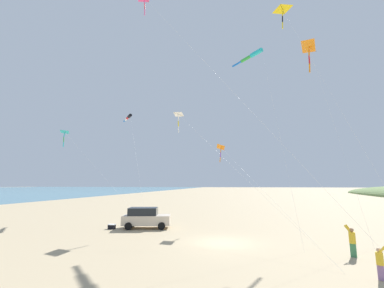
{
  "coord_description": "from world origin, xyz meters",
  "views": [
    {
      "loc": [
        -1.41,
        18.3,
        4.02
      ],
      "look_at": [
        3.36,
        -6.41,
        8.03
      ],
      "focal_mm": 23.53,
      "sensor_mm": 36.0,
      "label": 1
    }
  ],
  "objects": [
    {
      "name": "ground_plane",
      "position": [
        0.0,
        0.0,
        0.0
      ],
      "size": [
        600.0,
        600.0,
        0.0
      ],
      "primitive_type": "plane",
      "color": "tan"
    },
    {
      "name": "parked_car",
      "position": [
        7.35,
        -4.46,
        0.95
      ],
      "size": [
        4.59,
        2.78,
        1.85
      ],
      "color": "beige",
      "rests_on": "ground_plane"
    },
    {
      "name": "cooler_box",
      "position": [
        10.2,
        -3.51,
        0.21
      ],
      "size": [
        0.62,
        0.42,
        0.42
      ],
      "color": "black",
      "rests_on": "ground_plane"
    },
    {
      "name": "person_adult_flyer",
      "position": [
        -7.45,
        2.09,
        0.94
      ],
      "size": [
        0.62,
        0.58,
        1.72
      ],
      "color": "#3D7F51",
      "rests_on": "ground_plane"
    },
    {
      "name": "person_child_green_jacket",
      "position": [
        -7.14,
        5.63,
        0.79
      ],
      "size": [
        0.52,
        0.5,
        1.44
      ],
      "color": "#8E6B9E",
      "rests_on": "ground_plane"
    },
    {
      "name": "kite_delta_green_low_center",
      "position": [
        -5.42,
        -2.54,
        18.94
      ],
      "size": [
        4.61,
        8.91,
        19.26
      ],
      "color": "yellow",
      "rests_on": "ground_plane"
    },
    {
      "name": "kite_windsock_magenta_far_left",
      "position": [
        13.51,
        -12.8,
        13.01
      ],
      "size": [
        7.15,
        8.72,
        13.3
      ],
      "color": "black",
      "rests_on": "ground_plane"
    },
    {
      "name": "kite_windsock_orange_high_right",
      "position": [
        -2.89,
        -8.12,
        17.87
      ],
      "size": [
        4.25,
        11.73,
        18.16
      ],
      "color": "#1EB7C6",
      "rests_on": "ground_plane"
    },
    {
      "name": "kite_delta_red_high_left",
      "position": [
        0.38,
        -6.3,
        7.56
      ],
      "size": [
        6.89,
        12.07,
        7.92
      ],
      "color": "orange",
      "rests_on": "ground_plane"
    },
    {
      "name": "kite_delta_black_fish_shape",
      "position": [
        4.61,
        -5.91,
        11.03
      ],
      "size": [
        11.45,
        7.33,
        11.33
      ],
      "color": "white",
      "rests_on": "ground_plane"
    },
    {
      "name": "kite_delta_checkered_midright",
      "position": [
        21.36,
        -10.6,
        10.82
      ],
      "size": [
        14.31,
        5.18,
        11.14
      ],
      "color": "#1EB7C6",
      "rests_on": "ground_plane"
    },
    {
      "name": "kite_delta_blue_topmost",
      "position": [
        -8.89,
        -7.95,
        18.21
      ],
      "size": [
        1.54,
        8.84,
        18.86
      ],
      "color": "orange",
      "rests_on": "ground_plane"
    }
  ]
}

